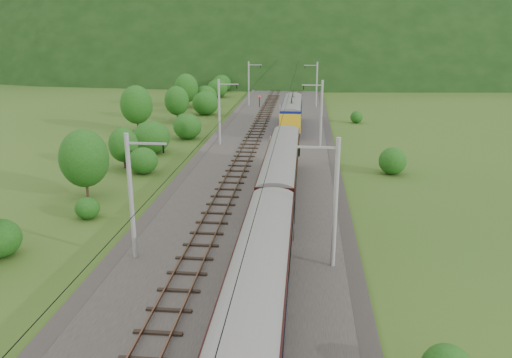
{
  "coord_description": "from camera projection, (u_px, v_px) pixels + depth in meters",
  "views": [
    {
      "loc": [
        4.27,
        -27.95,
        14.28
      ],
      "look_at": [
        0.5,
        10.1,
        2.6
      ],
      "focal_mm": 35.0,
      "sensor_mm": 36.0,
      "label": 1
    }
  ],
  "objects": [
    {
      "name": "railbed",
      "position": [
        250.0,
        208.0,
        40.65
      ],
      "size": [
        14.0,
        220.0,
        0.3
      ],
      "primitive_type": "cube",
      "color": "#38332D",
      "rests_on": "ground"
    },
    {
      "name": "mountain_main",
      "position": [
        299.0,
        54.0,
        278.62
      ],
      "size": [
        504.0,
        360.0,
        244.0
      ],
      "primitive_type": "ellipsoid",
      "color": "black",
      "rests_on": "ground"
    },
    {
      "name": "vegetation_left",
      "position": [
        130.0,
        142.0,
        53.36
      ],
      "size": [
        13.95,
        147.13,
        6.69
      ],
      "color": "#1C4813",
      "rests_on": "ground"
    },
    {
      "name": "signal",
      "position": [
        259.0,
        100.0,
        90.26
      ],
      "size": [
        0.23,
        0.23,
        2.1
      ],
      "color": "black",
      "rests_on": "railbed"
    },
    {
      "name": "vegetation_right",
      "position": [
        478.0,
        312.0,
        23.86
      ],
      "size": [
        5.85,
        90.89,
        2.73
      ],
      "color": "#1C4813",
      "rests_on": "ground"
    },
    {
      "name": "track_left",
      "position": [
        221.0,
        204.0,
        40.81
      ],
      "size": [
        2.4,
        220.0,
        0.27
      ],
      "color": "brown",
      "rests_on": "railbed"
    },
    {
      "name": "catenary_right",
      "position": [
        321.0,
        112.0,
        59.74
      ],
      "size": [
        2.54,
        192.28,
        8.0
      ],
      "color": "gray",
      "rests_on": "railbed"
    },
    {
      "name": "track_right",
      "position": [
        279.0,
        206.0,
        40.36
      ],
      "size": [
        2.4,
        220.0,
        0.27
      ],
      "color": "brown",
      "rests_on": "railbed"
    },
    {
      "name": "mountain_ridge",
      "position": [
        117.0,
        50.0,
        328.03
      ],
      "size": [
        336.0,
        280.0,
        132.0
      ],
      "primitive_type": "ellipsoid",
      "color": "black",
      "rests_on": "ground"
    },
    {
      "name": "hazard_post_far",
      "position": [
        270.0,
        141.0,
        60.91
      ],
      "size": [
        0.14,
        0.14,
        1.28
      ],
      "primitive_type": "cylinder",
      "color": "red",
      "rests_on": "railbed"
    },
    {
      "name": "hazard_post_near",
      "position": [
        280.0,
        109.0,
        84.47
      ],
      "size": [
        0.14,
        0.14,
        1.35
      ],
      "primitive_type": "cylinder",
      "color": "red",
      "rests_on": "railbed"
    },
    {
      "name": "overhead_wires",
      "position": [
        249.0,
        124.0,
        38.62
      ],
      "size": [
        4.83,
        198.0,
        0.03
      ],
      "color": "black",
      "rests_on": "ground"
    },
    {
      "name": "catenary_left",
      "position": [
        220.0,
        111.0,
        60.9
      ],
      "size": [
        2.54,
        192.28,
        8.0
      ],
      "color": "gray",
      "rests_on": "railbed"
    },
    {
      "name": "ground",
      "position": [
        232.0,
        265.0,
        31.18
      ],
      "size": [
        600.0,
        600.0,
        0.0
      ],
      "primitive_type": "plane",
      "color": "#2A4917",
      "rests_on": "ground"
    }
  ]
}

